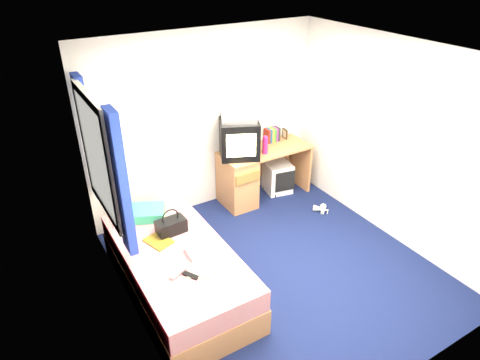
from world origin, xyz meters
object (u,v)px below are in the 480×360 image
pillow (142,213)px  storage_cube (278,177)px  vcr (239,117)px  magazine (159,241)px  desk (247,175)px  pink_water_bottle (265,146)px  crt_tv (239,138)px  bed (178,270)px  water_bottle (179,270)px  white_heels (322,210)px  aerosol_can (254,145)px  handbag (171,226)px  remote_control (191,275)px  picture_frame (285,134)px  colour_swatch_fan (199,276)px  towel (201,249)px

pillow → storage_cube: 2.28m
vcr → magazine: size_ratio=1.61×
desk → vcr: vcr is taller
storage_cube → pink_water_bottle: pink_water_bottle is taller
pillow → crt_tv: (1.54, 0.43, 0.41)m
bed → pink_water_bottle: (1.78, 1.04, 0.60)m
pillow → desk: (1.67, 0.43, -0.19)m
water_bottle → white_heels: bearing=16.3°
magazine → white_heels: (2.40, 0.15, -0.51)m
bed → water_bottle: (-0.11, -0.35, 0.31)m
desk → aerosol_can: 0.45m
desk → handbag: size_ratio=4.05×
vcr → remote_control: 2.32m
bed → storage_cube: bearing=29.0°
pillow → remote_control: size_ratio=3.10×
vcr → aerosol_can: 0.52m
picture_frame → water_bottle: 2.96m
pillow → handbag: handbag is taller
crt_tv → pink_water_bottle: bearing=3.2°
desk → aerosol_can: bearing=10.7°
vcr → aerosol_can: bearing=31.9°
water_bottle → colour_swatch_fan: (0.14, -0.14, -0.03)m
desk → pink_water_bottle: size_ratio=5.63×
desk → remote_control: 2.29m
storage_cube → colour_swatch_fan: (-2.09, -1.66, 0.32)m
handbag → colour_swatch_fan: (-0.06, -0.78, -0.08)m
crt_tv → white_heels: size_ratio=2.46×
bed → remote_control: bearing=-95.2°
desk → water_bottle: (-1.70, -1.51, 0.17)m
bed → pillow: 0.81m
white_heels → desk: bearing=131.5°
bed → handbag: bearing=74.5°
picture_frame → water_bottle: picture_frame is taller
pink_water_bottle → water_bottle: 2.37m
storage_cube → bed: bearing=-140.6°
storage_cube → crt_tv: 1.02m
bed → crt_tv: crt_tv is taller
bed → water_bottle: 0.48m
bed → desk: (1.59, 1.17, 0.14)m
desk → vcr: 0.90m
remote_control → pink_water_bottle: bearing=8.9°
vcr → picture_frame: size_ratio=3.22×
pillow → desk: 1.74m
picture_frame → towel: bearing=-138.7°
crt_tv → pink_water_bottle: crt_tv is taller
pillow → vcr: size_ratio=1.10×
handbag → magazine: size_ratio=1.15×
crt_tv → pink_water_bottle: 0.38m
bed → picture_frame: picture_frame is taller
magazine → white_heels: bearing=3.6°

